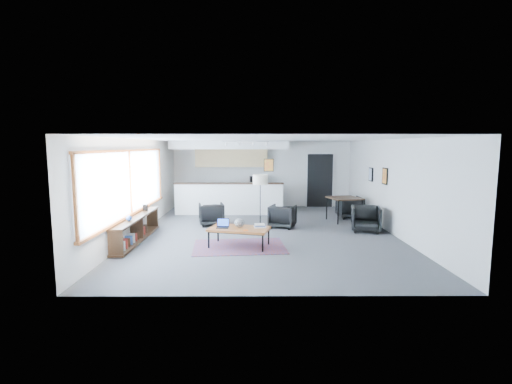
{
  "coord_description": "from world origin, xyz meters",
  "views": [
    {
      "loc": [
        -0.3,
        -10.25,
        2.42
      ],
      "look_at": [
        -0.26,
        0.4,
        1.09
      ],
      "focal_mm": 26.0,
      "sensor_mm": 36.0,
      "label": 1
    }
  ],
  "objects_px": {
    "coffee_table": "(239,229)",
    "dining_chair_near": "(366,220)",
    "dining_chair_far": "(350,208)",
    "dining_table": "(344,199)",
    "armchair_left": "(211,213)",
    "armchair_right": "(283,215)",
    "ceramic_pot": "(239,223)",
    "floor_lamp": "(260,181)",
    "book_stack": "(260,226)",
    "laptop": "(223,225)",
    "microwave": "(257,179)"
  },
  "relations": [
    {
      "from": "armchair_left",
      "to": "microwave",
      "type": "height_order",
      "value": "microwave"
    },
    {
      "from": "coffee_table",
      "to": "book_stack",
      "type": "bearing_deg",
      "value": 19.09
    },
    {
      "from": "coffee_table",
      "to": "dining_chair_near",
      "type": "relative_size",
      "value": 2.31
    },
    {
      "from": "ceramic_pot",
      "to": "microwave",
      "type": "bearing_deg",
      "value": 85.1
    },
    {
      "from": "coffee_table",
      "to": "armchair_right",
      "type": "xyz_separation_m",
      "value": [
        1.2,
        2.13,
        -0.06
      ]
    },
    {
      "from": "ceramic_pot",
      "to": "dining_table",
      "type": "bearing_deg",
      "value": 42.55
    },
    {
      "from": "coffee_table",
      "to": "floor_lamp",
      "type": "distance_m",
      "value": 2.59
    },
    {
      "from": "ceramic_pot",
      "to": "dining_chair_near",
      "type": "distance_m",
      "value": 3.87
    },
    {
      "from": "book_stack",
      "to": "dining_table",
      "type": "relative_size",
      "value": 0.27
    },
    {
      "from": "coffee_table",
      "to": "ceramic_pot",
      "type": "height_order",
      "value": "ceramic_pot"
    },
    {
      "from": "laptop",
      "to": "microwave",
      "type": "height_order",
      "value": "microwave"
    },
    {
      "from": "dining_chair_near",
      "to": "dining_table",
      "type": "bearing_deg",
      "value": 113.39
    },
    {
      "from": "laptop",
      "to": "dining_chair_far",
      "type": "relative_size",
      "value": 0.45
    },
    {
      "from": "book_stack",
      "to": "microwave",
      "type": "relative_size",
      "value": 0.54
    },
    {
      "from": "laptop",
      "to": "floor_lamp",
      "type": "height_order",
      "value": "floor_lamp"
    },
    {
      "from": "coffee_table",
      "to": "floor_lamp",
      "type": "relative_size",
      "value": 1.0
    },
    {
      "from": "coffee_table",
      "to": "dining_chair_near",
      "type": "height_order",
      "value": "dining_chair_near"
    },
    {
      "from": "dining_chair_near",
      "to": "dining_chair_far",
      "type": "relative_size",
      "value": 1.0
    },
    {
      "from": "ceramic_pot",
      "to": "floor_lamp",
      "type": "distance_m",
      "value": 2.5
    },
    {
      "from": "ceramic_pot",
      "to": "floor_lamp",
      "type": "xyz_separation_m",
      "value": [
        0.55,
        2.31,
        0.78
      ]
    },
    {
      "from": "coffee_table",
      "to": "armchair_left",
      "type": "height_order",
      "value": "armchair_left"
    },
    {
      "from": "armchair_right",
      "to": "armchair_left",
      "type": "bearing_deg",
      "value": 10.24
    },
    {
      "from": "book_stack",
      "to": "dining_chair_near",
      "type": "relative_size",
      "value": 0.44
    },
    {
      "from": "ceramic_pot",
      "to": "dining_chair_near",
      "type": "bearing_deg",
      "value": 23.7
    },
    {
      "from": "dining_chair_near",
      "to": "armchair_right",
      "type": "bearing_deg",
      "value": 179.35
    },
    {
      "from": "coffee_table",
      "to": "microwave",
      "type": "height_order",
      "value": "microwave"
    },
    {
      "from": "armchair_left",
      "to": "armchair_right",
      "type": "height_order",
      "value": "armchair_left"
    },
    {
      "from": "laptop",
      "to": "armchair_right",
      "type": "xyz_separation_m",
      "value": [
        1.6,
        2.08,
        -0.16
      ]
    },
    {
      "from": "floor_lamp",
      "to": "dining_chair_near",
      "type": "distance_m",
      "value": 3.25
    },
    {
      "from": "book_stack",
      "to": "dining_chair_far",
      "type": "height_order",
      "value": "dining_chair_far"
    },
    {
      "from": "coffee_table",
      "to": "armchair_left",
      "type": "bearing_deg",
      "value": 125.24
    },
    {
      "from": "ceramic_pot",
      "to": "dining_chair_far",
      "type": "height_order",
      "value": "ceramic_pot"
    },
    {
      "from": "ceramic_pot",
      "to": "dining_chair_near",
      "type": "xyz_separation_m",
      "value": [
        3.53,
        1.55,
        -0.24
      ]
    },
    {
      "from": "coffee_table",
      "to": "book_stack",
      "type": "relative_size",
      "value": 5.22
    },
    {
      "from": "armchair_right",
      "to": "dining_table",
      "type": "relative_size",
      "value": 0.66
    },
    {
      "from": "coffee_table",
      "to": "ceramic_pot",
      "type": "relative_size",
      "value": 7.06
    },
    {
      "from": "laptop",
      "to": "microwave",
      "type": "xyz_separation_m",
      "value": [
        0.88,
        5.63,
        0.59
      ]
    },
    {
      "from": "dining_chair_near",
      "to": "dining_chair_far",
      "type": "height_order",
      "value": "same"
    },
    {
      "from": "armchair_right",
      "to": "laptop",
      "type": "bearing_deg",
      "value": 71.77
    },
    {
      "from": "coffee_table",
      "to": "dining_chair_far",
      "type": "distance_m",
      "value": 5.11
    },
    {
      "from": "armchair_left",
      "to": "floor_lamp",
      "type": "bearing_deg",
      "value": 163.34
    },
    {
      "from": "armchair_left",
      "to": "microwave",
      "type": "distance_m",
      "value": 3.59
    },
    {
      "from": "floor_lamp",
      "to": "dining_chair_far",
      "type": "distance_m",
      "value": 3.46
    },
    {
      "from": "book_stack",
      "to": "armchair_left",
      "type": "bearing_deg",
      "value": 120.81
    },
    {
      "from": "coffee_table",
      "to": "floor_lamp",
      "type": "xyz_separation_m",
      "value": [
        0.54,
        2.36,
        0.93
      ]
    },
    {
      "from": "ceramic_pot",
      "to": "armchair_left",
      "type": "bearing_deg",
      "value": 111.36
    },
    {
      "from": "coffee_table",
      "to": "armchair_left",
      "type": "relative_size",
      "value": 2.1
    },
    {
      "from": "armchair_left",
      "to": "armchair_right",
      "type": "bearing_deg",
      "value": 158.98
    },
    {
      "from": "armchair_right",
      "to": "microwave",
      "type": "relative_size",
      "value": 1.32
    },
    {
      "from": "coffee_table",
      "to": "dining_table",
      "type": "xyz_separation_m",
      "value": [
        3.25,
        3.03,
        0.28
      ]
    }
  ]
}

